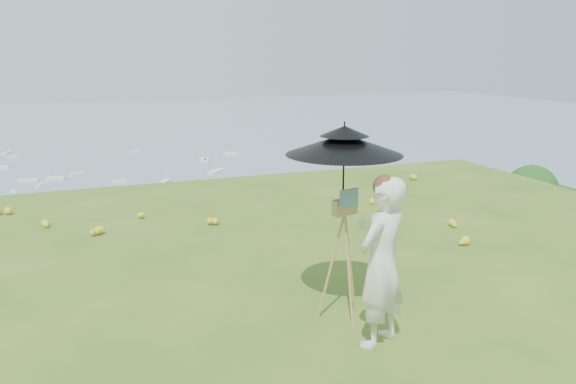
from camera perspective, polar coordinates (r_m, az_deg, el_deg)
name	(u,v)px	position (r m, az deg, el deg)	size (l,w,h in m)	color
ground	(338,307)	(6.47, 5.14, -11.54)	(14.00, 14.00, 0.00)	#35621C
shoreline_tier	(113,322)	(89.15, -17.32, -12.51)	(170.00, 28.00, 8.00)	#736D5C
bay_water	(85,144)	(247.99, -19.90, 4.59)	(700.00, 700.00, 0.00)	slate
slope_trees	(130,299)	(44.07, -15.78, -10.40)	(110.00, 50.00, 6.00)	#1A4B16
harbor_town	(110,281)	(86.53, -17.63, -8.64)	(110.00, 22.00, 5.00)	beige
moored_boats	(45,187)	(170.47, -23.50, 0.44)	(140.00, 140.00, 0.70)	white
wildflowers	(329,293)	(6.65, 4.20, -10.22)	(10.00, 10.50, 0.12)	yellow
painter	(381,263)	(5.43, 9.47, -7.11)	(0.61, 0.40, 1.68)	white
field_easel	(344,255)	(5.93, 5.67, -6.39)	(0.55, 0.55, 1.45)	#B08349
sun_umbrella	(344,167)	(5.69, 5.67, 2.52)	(1.18, 1.18, 0.93)	black
painter_cap	(385,181)	(5.20, 9.82, 1.09)	(0.21, 0.25, 0.10)	#E07B85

